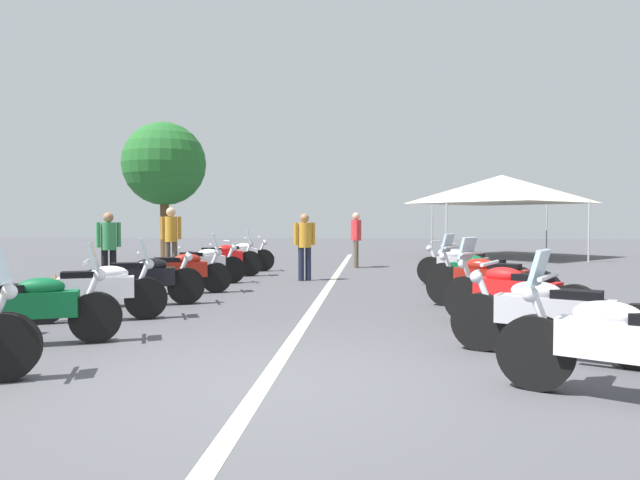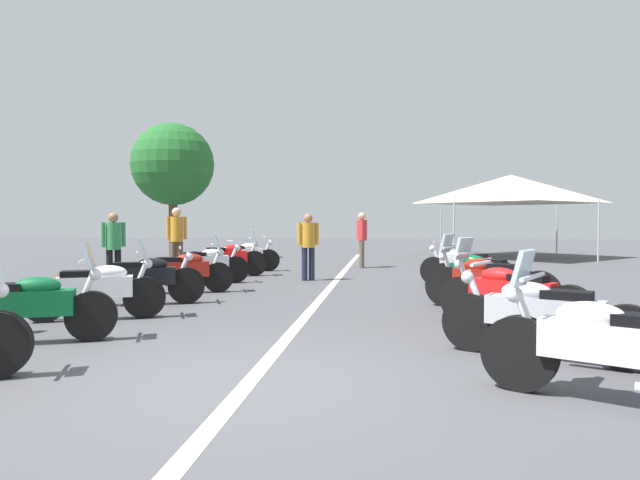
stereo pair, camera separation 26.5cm
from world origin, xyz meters
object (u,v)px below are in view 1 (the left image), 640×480
(motorcycle_right_row_2, at_px, (514,293))
(motorcycle_right_row_3, at_px, (489,280))
(motorcycle_left_row_1, at_px, (28,307))
(motorcycle_left_row_4, at_px, (180,271))
(motorcycle_left_row_3, at_px, (142,279))
(motorcycle_right_row_4, at_px, (478,273))
(bystander_0, at_px, (305,242))
(motorcycle_right_row_0, at_px, (628,346))
(motorcycle_left_row_5, at_px, (202,264))
(motorcycle_right_row_5, at_px, (462,266))
(motorcycle_left_row_2, at_px, (99,290))
(event_tent, at_px, (502,189))
(bystander_2, at_px, (109,243))
(motorcycle_right_row_1, at_px, (552,316))
(motorcycle_left_row_7, at_px, (238,256))
(traffic_cone_0, at_px, (56,293))
(motorcycle_left_row_6, at_px, (221,258))
(bystander_1, at_px, (356,235))
(roadside_tree_0, at_px, (164,164))

(motorcycle_right_row_2, bearing_deg, motorcycle_right_row_3, -51.80)
(motorcycle_left_row_1, bearing_deg, motorcycle_left_row_4, 66.19)
(motorcycle_left_row_3, bearing_deg, motorcycle_right_row_4, -5.25)
(motorcycle_left_row_4, xyz_separation_m, bystander_0, (2.66, -2.16, 0.48))
(motorcycle_right_row_0, distance_m, motorcycle_right_row_3, 4.81)
(motorcycle_right_row_0, bearing_deg, motorcycle_left_row_5, -24.22)
(motorcycle_right_row_0, bearing_deg, motorcycle_right_row_5, -60.20)
(motorcycle_left_row_2, height_order, event_tent, event_tent)
(motorcycle_left_row_1, bearing_deg, motorcycle_right_row_4, 17.04)
(motorcycle_left_row_3, relative_size, bystander_2, 1.26)
(motorcycle_left_row_3, relative_size, motorcycle_right_row_4, 1.12)
(motorcycle_left_row_2, height_order, motorcycle_right_row_1, motorcycle_left_row_2)
(motorcycle_left_row_4, distance_m, motorcycle_left_row_5, 1.66)
(motorcycle_left_row_2, xyz_separation_m, motorcycle_left_row_7, (7.93, -0.15, -0.01))
(motorcycle_left_row_3, relative_size, motorcycle_right_row_1, 1.02)
(motorcycle_left_row_3, height_order, motorcycle_right_row_5, same)
(motorcycle_right_row_1, bearing_deg, event_tent, -73.73)
(motorcycle_left_row_3, height_order, traffic_cone_0, motorcycle_left_row_3)
(motorcycle_left_row_3, relative_size, event_tent, 0.38)
(motorcycle_left_row_1, distance_m, event_tent, 19.02)
(motorcycle_right_row_2, xyz_separation_m, bystander_2, (4.14, 7.65, 0.47))
(motorcycle_left_row_3, xyz_separation_m, motorcycle_left_row_7, (6.44, -0.13, -0.00))
(motorcycle_left_row_2, xyz_separation_m, motorcycle_right_row_0, (-3.19, -5.93, 0.01))
(motorcycle_right_row_0, height_order, event_tent, event_tent)
(motorcycle_left_row_6, height_order, bystander_1, bystander_1)
(motorcycle_right_row_2, bearing_deg, motorcycle_left_row_5, -1.80)
(traffic_cone_0, bearing_deg, motorcycle_left_row_2, -125.72)
(motorcycle_right_row_3, xyz_separation_m, motorcycle_right_row_4, (1.51, -0.10, -0.03))
(event_tent, bearing_deg, motorcycle_left_row_6, 133.90)
(motorcycle_left_row_7, height_order, roadside_tree_0, roadside_tree_0)
(motorcycle_right_row_5, bearing_deg, motorcycle_left_row_4, 42.71)
(motorcycle_right_row_5, bearing_deg, event_tent, -81.56)
(motorcycle_right_row_2, bearing_deg, motorcycle_left_row_3, 23.33)
(motorcycle_right_row_4, xyz_separation_m, bystander_0, (2.63, 3.61, 0.49))
(motorcycle_right_row_2, relative_size, bystander_1, 1.06)
(motorcycle_right_row_4, distance_m, motorcycle_right_row_5, 1.77)
(motorcycle_right_row_5, bearing_deg, motorcycle_right_row_1, 114.58)
(motorcycle_left_row_5, xyz_separation_m, motorcycle_left_row_7, (3.18, -0.08, 0.00))
(traffic_cone_0, bearing_deg, motorcycle_left_row_6, -11.55)
(motorcycle_right_row_3, distance_m, bystander_2, 8.05)
(motorcycle_left_row_4, distance_m, motorcycle_right_row_5, 6.01)
(motorcycle_left_row_5, bearing_deg, motorcycle_left_row_4, -115.19)
(motorcycle_left_row_6, bearing_deg, roadside_tree_0, 103.73)
(motorcycle_left_row_3, height_order, motorcycle_right_row_1, motorcycle_right_row_1)
(motorcycle_left_row_1, distance_m, bystander_1, 11.77)
(motorcycle_right_row_4, bearing_deg, motorcycle_right_row_1, 120.82)
(motorcycle_right_row_5, xyz_separation_m, traffic_cone_0, (-4.10, 6.98, -0.16))
(motorcycle_left_row_1, distance_m, motorcycle_right_row_0, 6.17)
(motorcycle_left_row_5, height_order, motorcycle_right_row_2, motorcycle_right_row_2)
(motorcycle_right_row_2, xyz_separation_m, bystander_0, (5.75, 3.53, 0.47))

